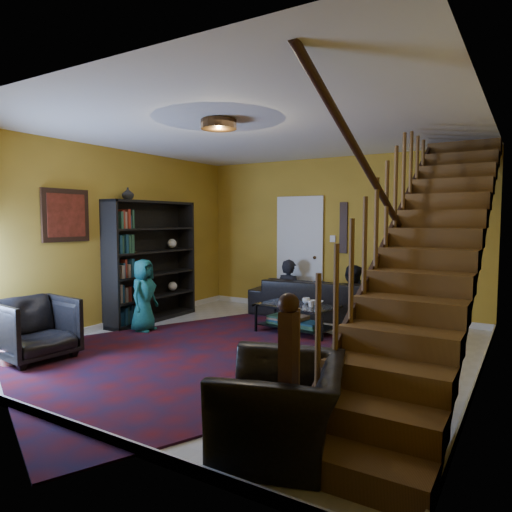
{
  "coord_description": "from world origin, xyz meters",
  "views": [
    {
      "loc": [
        3.02,
        -4.98,
        1.69
      ],
      "look_at": [
        -0.25,
        0.4,
        1.19
      ],
      "focal_mm": 32.0,
      "sensor_mm": 36.0,
      "label": 1
    }
  ],
  "objects": [
    {
      "name": "vase",
      "position": [
        -2.41,
        0.1,
        2.1
      ],
      "size": [
        0.18,
        0.18,
        0.19
      ],
      "primitive_type": "imported",
      "color": "#999999",
      "rests_on": "bookshelf"
    },
    {
      "name": "bookshelf",
      "position": [
        -2.4,
        0.6,
        0.96
      ],
      "size": [
        0.35,
        1.8,
        2.0
      ],
      "color": "black",
      "rests_on": "floor"
    },
    {
      "name": "rug",
      "position": [
        -0.4,
        -0.68,
        0.01
      ],
      "size": [
        5.11,
        5.36,
        0.02
      ],
      "primitive_type": "cube",
      "rotation": [
        0.0,
        0.0,
        -0.43
      ],
      "color": "#440C10",
      "rests_on": "floor"
    },
    {
      "name": "cup_a",
      "position": [
        0.14,
        1.22,
        0.47
      ],
      "size": [
        0.13,
        0.13,
        0.09
      ],
      "primitive_type": "imported",
      "rotation": [
        0.0,
        0.0,
        0.13
      ],
      "color": "#999999",
      "rests_on": "coffee_table"
    },
    {
      "name": "bowl",
      "position": [
        0.29,
        1.22,
        0.46
      ],
      "size": [
        0.23,
        0.23,
        0.06
      ],
      "primitive_type": "imported",
      "rotation": [
        0.0,
        0.0,
        0.05
      ],
      "color": "#999999",
      "rests_on": "coffee_table"
    },
    {
      "name": "ceiling_fixture",
      "position": [
        0.0,
        -0.8,
        2.74
      ],
      "size": [
        0.4,
        0.4,
        0.1
      ],
      "primitive_type": "cylinder",
      "color": "#3F2814",
      "rests_on": "room"
    },
    {
      "name": "person_adult_b",
      "position": [
        0.45,
        2.35,
        0.24
      ],
      "size": [
        0.69,
        0.54,
        1.39
      ],
      "primitive_type": "imported",
      "rotation": [
        0.0,
        0.0,
        3.16
      ],
      "color": "black",
      "rests_on": "sofa"
    },
    {
      "name": "floor",
      "position": [
        0.0,
        0.0,
        0.0
      ],
      "size": [
        5.5,
        5.5,
        0.0
      ],
      "primitive_type": "plane",
      "color": "beige",
      "rests_on": "ground"
    },
    {
      "name": "armchair_left",
      "position": [
        -2.05,
        -1.75,
        0.38
      ],
      "size": [
        0.91,
        0.89,
        0.76
      ],
      "primitive_type": "imported",
      "rotation": [
        0.0,
        0.0,
        1.47
      ],
      "color": "black",
      "rests_on": "floor"
    },
    {
      "name": "cup_b",
      "position": [
        0.32,
        1.01,
        0.48
      ],
      "size": [
        0.13,
        0.13,
        0.1
      ],
      "primitive_type": "imported",
      "rotation": [
        0.0,
        0.0,
        0.33
      ],
      "color": "#999999",
      "rests_on": "coffee_table"
    },
    {
      "name": "person_child",
      "position": [
        -1.95,
        -0.05,
        0.55
      ],
      "size": [
        0.46,
        0.6,
        1.1
      ],
      "primitive_type": "imported",
      "rotation": [
        0.0,
        0.0,
        1.78
      ],
      "color": "#1A6666",
      "rests_on": "armchair_left"
    },
    {
      "name": "popcorn_bucket",
      "position": [
        -2.1,
        -2.07,
        0.11
      ],
      "size": [
        0.19,
        0.19,
        0.17
      ],
      "primitive_type": "cylinder",
      "rotation": [
        0.0,
        0.0,
        -0.36
      ],
      "color": "red",
      "rests_on": "rug"
    },
    {
      "name": "staircase",
      "position": [
        2.12,
        -0.0,
        1.4
      ],
      "size": [
        0.95,
        5.02,
        3.18
      ],
      "color": "brown",
      "rests_on": "floor"
    },
    {
      "name": "framed_picture",
      "position": [
        -2.57,
        -0.9,
        1.75
      ],
      "size": [
        0.04,
        0.74,
        0.74
      ],
      "primitive_type": "cube",
      "color": "maroon",
      "rests_on": "room"
    },
    {
      "name": "wall_hanging",
      "position": [
        0.15,
        2.73,
        1.55
      ],
      "size": [
        0.14,
        0.03,
        0.9
      ],
      "primitive_type": "cube",
      "color": "black",
      "rests_on": "room"
    },
    {
      "name": "person_adult_a",
      "position": [
        -0.73,
        2.35,
        0.26
      ],
      "size": [
        0.55,
        0.39,
        1.43
      ],
      "primitive_type": "imported",
      "rotation": [
        0.0,
        0.0,
        3.05
      ],
      "color": "black",
      "rests_on": "sofa"
    },
    {
      "name": "sofa",
      "position": [
        -0.17,
        2.3,
        0.33
      ],
      "size": [
        2.33,
        1.09,
        0.66
      ],
      "primitive_type": "imported",
      "rotation": [
        0.0,
        0.0,
        3.24
      ],
      "color": "black",
      "rests_on": "floor"
    },
    {
      "name": "door",
      "position": [
        -0.7,
        2.73,
        1.02
      ],
      "size": [
        0.82,
        0.05,
        2.05
      ],
      "primitive_type": "cube",
      "color": "silver",
      "rests_on": "floor"
    },
    {
      "name": "coffee_table",
      "position": [
        0.06,
        1.06,
        0.24
      ],
      "size": [
        1.2,
        0.8,
        0.43
      ],
      "rotation": [
        0.0,
        0.0,
        -0.13
      ],
      "color": "black",
      "rests_on": "floor"
    },
    {
      "name": "armchair_right",
      "position": [
        1.5,
        -2.12,
        0.33
      ],
      "size": [
        1.16,
        1.24,
        0.66
      ],
      "primitive_type": "imported",
      "rotation": [
        0.0,
        0.0,
        -1.25
      ],
      "color": "black",
      "rests_on": "floor"
    },
    {
      "name": "room",
      "position": [
        -1.33,
        1.33,
        0.05
      ],
      "size": [
        5.5,
        5.5,
        5.5
      ],
      "color": "gold",
      "rests_on": "ground"
    }
  ]
}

